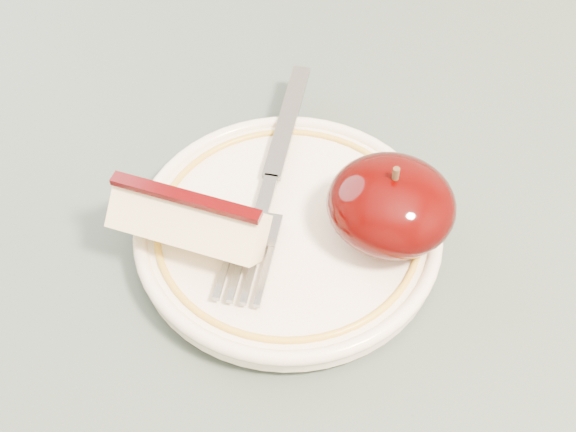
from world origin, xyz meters
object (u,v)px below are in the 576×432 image
(table, at_px, (352,293))
(fork, at_px, (271,179))
(apple_half, at_px, (391,205))
(plate, at_px, (288,230))

(table, distance_m, fork, 0.13)
(table, bearing_deg, apple_half, -42.75)
(table, relative_size, apple_half, 11.83)
(plate, relative_size, apple_half, 2.47)
(table, xyz_separation_m, plate, (-0.04, -0.03, 0.10))
(table, height_order, fork, fork)
(plate, relative_size, fork, 0.94)
(table, relative_size, plate, 4.79)
(table, height_order, plate, plate)
(apple_half, relative_size, fork, 0.38)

